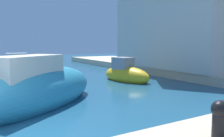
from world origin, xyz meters
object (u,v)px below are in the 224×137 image
at_px(moored_boat_1, 37,90).
at_px(moored_boat_3, 21,69).
at_px(mooring_bollard, 220,117).
at_px(waterfront_building_main, 187,9).
at_px(moored_boat_7, 126,74).

distance_m(moored_boat_1, moored_boat_3, 8.78).
bearing_deg(moored_boat_3, mooring_bollard, -81.85).
bearing_deg(waterfront_building_main, mooring_bollard, -135.36).
xyz_separation_m(moored_boat_3, mooring_bollard, (1.06, -14.19, 0.46)).
distance_m(moored_boat_3, waterfront_building_main, 12.31).
xyz_separation_m(moored_boat_3, moored_boat_7, (4.76, -5.77, -0.02)).
relative_size(moored_boat_1, moored_boat_3, 1.49).
bearing_deg(moored_boat_3, moored_boat_7, -46.64).
xyz_separation_m(moored_boat_1, moored_boat_3, (0.77, 8.74, -0.15)).
xyz_separation_m(moored_boat_1, mooring_bollard, (1.83, -5.45, 0.31)).
relative_size(moored_boat_7, waterfront_building_main, 0.37).
distance_m(waterfront_building_main, mooring_bollard, 13.79).
distance_m(moored_boat_3, moored_boat_7, 7.48).
bearing_deg(moored_boat_1, moored_boat_7, -7.86).
distance_m(moored_boat_1, moored_boat_7, 6.28).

